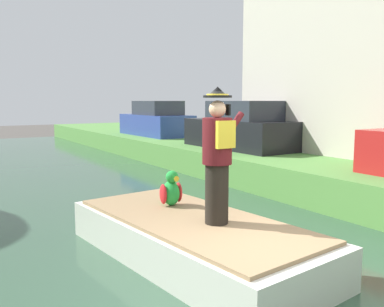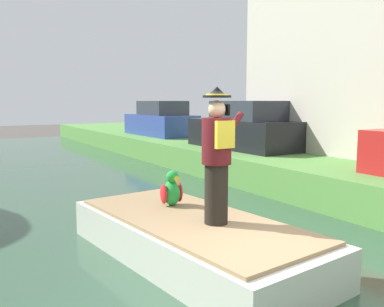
{
  "view_description": "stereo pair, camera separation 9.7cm",
  "coord_description": "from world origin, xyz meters",
  "views": [
    {
      "loc": [
        -3.05,
        -3.37,
        2.37
      ],
      "look_at": [
        0.11,
        1.72,
        1.61
      ],
      "focal_mm": 38.73,
      "sensor_mm": 36.0,
      "label": 1
    },
    {
      "loc": [
        -2.97,
        -3.42,
        2.37
      ],
      "look_at": [
        0.11,
        1.72,
        1.61
      ],
      "focal_mm": 38.73,
      "sensor_mm": 36.0,
      "label": 2
    }
  ],
  "objects": [
    {
      "name": "boat",
      "position": [
        0.0,
        1.53,
        0.4
      ],
      "size": [
        2.25,
        4.37,
        0.61
      ],
      "color": "silver",
      "rests_on": "canal_water"
    },
    {
      "name": "parked_car_dark",
      "position": [
        5.21,
        6.99,
        1.5
      ],
      "size": [
        1.76,
        4.02,
        1.5
      ],
      "color": "black",
      "rests_on": "grass_bank_far"
    },
    {
      "name": "canal_water",
      "position": [
        0.0,
        0.0,
        0.05
      ],
      "size": [
        6.94,
        48.0,
        0.1
      ],
      "primitive_type": "cube",
      "color": "#33513D",
      "rests_on": "ground"
    },
    {
      "name": "person_pirate",
      "position": [
        0.14,
        1.12,
        1.64
      ],
      "size": [
        0.61,
        0.42,
        1.85
      ],
      "rotation": [
        0.0,
        0.0,
        0.29
      ],
      "color": "black",
      "rests_on": "boat"
    },
    {
      "name": "parked_car_blue",
      "position": [
        5.21,
        12.92,
        1.5
      ],
      "size": [
        1.77,
        4.03,
        1.5
      ],
      "color": "#2D4293",
      "rests_on": "grass_bank_far"
    },
    {
      "name": "parrot_plush",
      "position": [
        0.08,
        2.3,
        0.95
      ],
      "size": [
        0.36,
        0.35,
        0.57
      ],
      "color": "green",
      "rests_on": "boat"
    }
  ]
}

